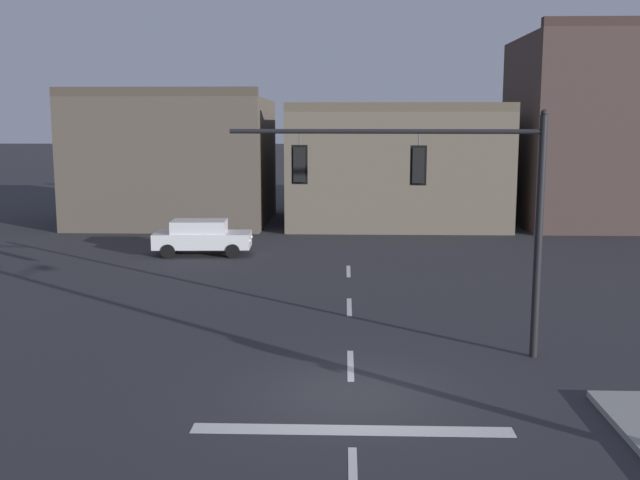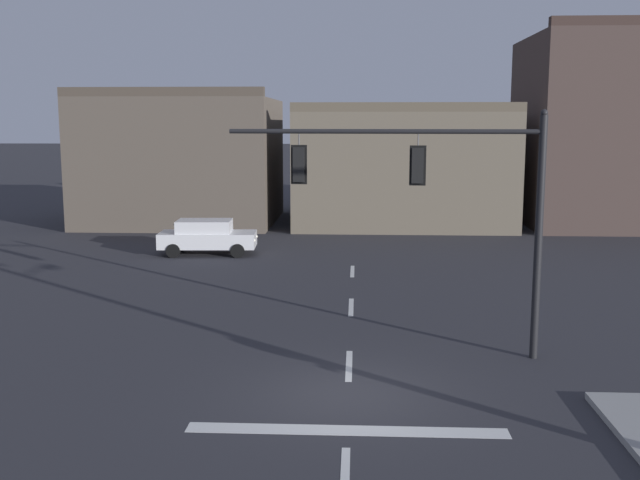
{
  "view_description": "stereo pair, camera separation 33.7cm",
  "coord_description": "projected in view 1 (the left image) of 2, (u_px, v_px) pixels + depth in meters",
  "views": [
    {
      "loc": [
        -0.17,
        -16.0,
        6.04
      ],
      "look_at": [
        -0.85,
        4.32,
        2.83
      ],
      "focal_mm": 41.79,
      "sensor_mm": 36.0,
      "label": 1
    },
    {
      "loc": [
        0.17,
        -15.99,
        6.04
      ],
      "look_at": [
        -0.85,
        4.32,
        2.83
      ],
      "focal_mm": 41.79,
      "sensor_mm": 36.0,
      "label": 2
    }
  ],
  "objects": [
    {
      "name": "car_lot_nearside",
      "position": [
        202.0,
        236.0,
        34.23
      ],
      "size": [
        4.53,
        2.11,
        1.61
      ],
      "color": "silver",
      "rests_on": "ground"
    },
    {
      "name": "ground_plane",
      "position": [
        351.0,
        394.0,
        16.73
      ],
      "size": [
        400.0,
        400.0,
        0.0
      ],
      "primitive_type": "plane",
      "color": "#2B2B30"
    },
    {
      "name": "signal_mast_near_side",
      "position": [
        443.0,
        190.0,
        19.04
      ],
      "size": [
        8.06,
        0.88,
        6.37
      ],
      "color": "black",
      "rests_on": "ground"
    },
    {
      "name": "lane_centreline",
      "position": [
        351.0,
        365.0,
        18.71
      ],
      "size": [
        0.16,
        26.4,
        0.01
      ],
      "color": "silver",
      "rests_on": "ground"
    },
    {
      "name": "stop_bar_paint",
      "position": [
        352.0,
        430.0,
        14.76
      ],
      "size": [
        6.4,
        0.5,
        0.01
      ],
      "primitive_type": "cube",
      "color": "silver",
      "rests_on": "ground"
    },
    {
      "name": "building_row",
      "position": [
        545.0,
        156.0,
        44.64
      ],
      "size": [
        59.03,
        12.92,
        11.48
      ],
      "color": "brown",
      "rests_on": "ground"
    }
  ]
}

